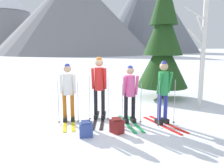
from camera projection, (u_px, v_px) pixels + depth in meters
ground_plane at (106, 120)px, 6.84m from camera, size 400.00×400.00×0.00m
skier_in_white at (68, 90)px, 6.57m from camera, size 0.61×1.57×1.70m
skier_in_red at (99, 84)px, 6.81m from camera, size 0.65×1.80×1.87m
skier_in_pink at (130, 91)px, 6.49m from camera, size 0.61×1.57×1.65m
skier_in_green at (163, 90)px, 6.36m from camera, size 0.76×1.65×1.78m
pine_tree_near at (163, 42)px, 9.45m from camera, size 2.12×2.12×5.12m
birch_tree_tall at (202, 54)px, 7.93m from camera, size 0.70×0.50×3.69m
backpack_on_snow_front at (86, 129)px, 5.58m from camera, size 0.33×0.28×0.38m
backpack_on_snow_beside at (117, 126)px, 5.82m from camera, size 0.37×0.40×0.38m
mountain_ridge_distant at (78, 14)px, 76.64m from camera, size 89.02×61.99×29.52m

